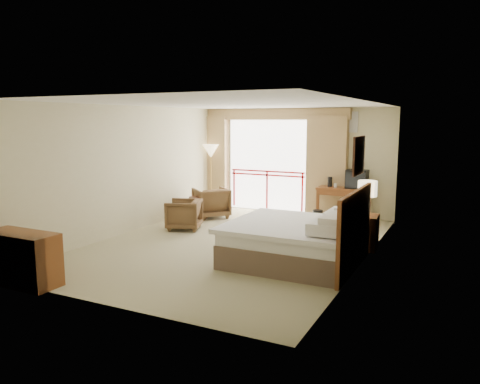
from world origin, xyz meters
The scene contains 29 objects.
floor centered at (0.00, 0.00, 0.00)m, with size 7.00×7.00×0.00m, color #958D63.
ceiling centered at (0.00, 0.00, 2.70)m, with size 7.00×7.00×0.00m, color white.
wall_back centered at (0.00, 3.50, 1.35)m, with size 5.00×5.00×0.00m, color beige.
wall_front centered at (0.00, -3.50, 1.35)m, with size 5.00×5.00×0.00m, color beige.
wall_left centered at (-2.50, 0.00, 1.35)m, with size 7.00×7.00×0.00m, color beige.
wall_right centered at (2.50, 0.00, 1.35)m, with size 7.00×7.00×0.00m, color beige.
balcony_door centered at (-0.80, 3.48, 1.20)m, with size 2.40×2.40×0.00m, color white.
balcony_railing centered at (-0.80, 3.46, 0.81)m, with size 2.09×0.03×1.02m.
curtain_left centered at (-2.45, 3.35, 1.25)m, with size 1.00×0.26×2.50m, color #94754D.
curtain_right centered at (0.85, 3.35, 1.25)m, with size 1.00×0.26×2.50m, color #94754D.
valance centered at (-0.80, 3.38, 2.55)m, with size 4.40×0.22×0.28m, color #94754D.
hvac_vent centered at (1.30, 3.47, 2.35)m, with size 0.50×0.04×0.50m, color silver.
bed centered at (1.50, -0.60, 0.38)m, with size 2.13×2.06×0.97m.
headboard centered at (2.46, -0.60, 0.65)m, with size 0.06×2.10×1.30m, color #5D2C13.
framed_art centered at (2.47, -0.60, 1.85)m, with size 0.04×0.72×0.60m.
nightstand centered at (2.36, 0.74, 0.32)m, with size 0.45×0.54×0.64m, color #5D2C13.
table_lamp centered at (2.36, 0.79, 1.13)m, with size 0.35×0.35×0.62m.
phone centered at (2.31, 0.59, 0.68)m, with size 0.16×0.12×0.07m, color black.
desk centered at (1.37, 3.11, 0.63)m, with size 1.23×0.59×0.80m.
tv centered at (1.67, 3.05, 1.02)m, with size 0.49×0.39×0.44m.
coffee_maker centered at (1.02, 3.06, 0.92)m, with size 0.11×0.11×0.24m, color black.
cup centered at (1.17, 3.01, 0.85)m, with size 0.07×0.07×0.10m, color white.
wastebasket centered at (0.87, 2.61, 0.15)m, with size 0.23×0.23×0.29m, color black.
armchair_far centered at (-1.68, 1.99, 0.00)m, with size 0.79×0.81×0.74m, color #4D351F.
armchair_near centered at (-1.57, 0.60, 0.00)m, with size 0.71×0.73×0.66m, color #4D351F.
side_table centered at (-1.82, 1.66, 0.38)m, with size 0.50×0.50×0.55m.
book centered at (-1.82, 1.66, 0.56)m, with size 0.16×0.21×0.02m, color white.
floor_lamp centered at (-2.31, 3.09, 1.50)m, with size 0.45×0.45×1.75m.
dresser centered at (-1.76, -3.44, 0.39)m, with size 1.17×0.50×0.78m.
Camera 1 is at (4.05, -7.93, 2.39)m, focal length 35.00 mm.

